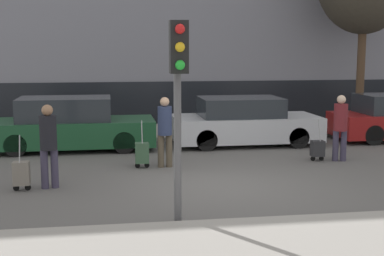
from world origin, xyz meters
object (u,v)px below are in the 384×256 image
Objects in this scene: trolley_center at (142,153)px; traffic_light at (178,81)px; parked_car_1 at (244,122)px; trolley_right at (318,149)px; parked_car_0 at (70,126)px; pedestrian_right at (340,124)px; pedestrian_center at (165,128)px; pedestrian_left at (48,141)px; trolley_left at (21,173)px.

trolley_center is 4.72m from traffic_light.
traffic_light reaches higher than parked_car_1.
traffic_light is (-4.12, -4.40, 2.01)m from trolley_right.
parked_car_0 is 7.30m from pedestrian_right.
parked_car_0 is 1.06× the size of parked_car_1.
pedestrian_center is at bearing -169.99° from pedestrian_right.
parked_car_1 is 2.50× the size of pedestrian_left.
pedestrian_left is (-5.16, -4.29, 0.32)m from parked_car_1.
parked_car_1 is 6.71m from pedestrian_left.
pedestrian_right is (7.49, 1.72, 0.59)m from trolley_left.
pedestrian_center is 1.47× the size of trolley_center.
pedestrian_right is at bearing 12.94° from trolley_left.
parked_car_1 is (5.02, 0.07, -0.03)m from parked_car_0.
parked_car_0 reaches higher than trolley_center.
trolley_left is (-5.69, -4.40, -0.30)m from parked_car_1.
parked_car_0 is 1.41× the size of traffic_light.
parked_car_1 reaches higher than trolley_left.
parked_car_0 is 4.32× the size of trolley_right.
pedestrian_right is (4.43, 0.02, -0.01)m from pedestrian_center.
pedestrian_right is at bearing -0.93° from pedestrian_center.
trolley_right is 6.35m from traffic_light.
trolley_right is at bearing -21.90° from parked_car_0.
trolley_center is (2.51, 1.69, 0.01)m from trolley_left.
parked_car_0 is at bearing 168.81° from pedestrian_right.
parked_car_1 is at bearing 67.71° from traffic_light.
pedestrian_right is (6.95, 1.60, -0.03)m from pedestrian_left.
trolley_center is 0.35× the size of traffic_light.
pedestrian_center is 1.59× the size of trolley_right.
pedestrian_center is (-2.63, -2.70, 0.30)m from parked_car_1.
traffic_light reaches higher than trolley_right.
traffic_light reaches higher than pedestrian_right.
trolley_right is at bearing 1.56° from trolley_center.
trolley_center is at bearing -178.44° from trolley_right.
parked_car_0 reaches higher than parked_car_1.
pedestrian_right is 6.49m from traffic_light.
traffic_light reaches higher than parked_car_0.
traffic_light is at bearing -85.77° from trolley_center.
trolley_left is at bearing -146.01° from trolley_center.
pedestrian_right reaches higher than trolley_right.
parked_car_1 is 2.90m from trolley_right.
parked_car_1 is 7.74m from traffic_light.
parked_car_1 is 3.79m from pedestrian_center.
parked_car_1 is 2.57× the size of pedestrian_right.
trolley_right is (6.27, -2.52, -0.37)m from parked_car_0.
trolley_right is (4.43, 0.12, -0.04)m from trolley_center.
pedestrian_center is at bearing -47.79° from parked_car_0.
pedestrian_left is at bearing 130.21° from traffic_light.
pedestrian_right is at bearing -56.29° from parked_car_1.
traffic_light is (-4.66, -4.31, 1.38)m from pedestrian_right.
trolley_left is at bearing -98.85° from parked_car_0.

